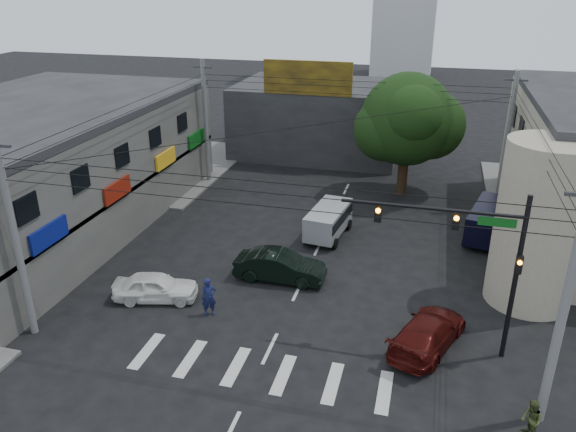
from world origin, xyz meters
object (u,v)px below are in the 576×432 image
at_px(utility_pole_near_right, 564,310).
at_px(dark_sedan, 280,266).
at_px(pedestrian_olive, 531,420).
at_px(navy_van, 489,223).
at_px(utility_pole_near_left, 15,239).
at_px(utility_pole_far_right, 506,142).
at_px(traffic_gantry, 475,248).
at_px(maroon_sedan, 428,332).
at_px(utility_pole_far_left, 206,123).
at_px(traffic_officer, 209,297).
at_px(white_compact, 156,287).
at_px(silver_minivan, 328,222).
at_px(street_tree, 407,120).

bearing_deg(utility_pole_near_right, dark_sedan, 147.97).
bearing_deg(pedestrian_olive, navy_van, 162.38).
xyz_separation_m(utility_pole_near_left, dark_sedan, (9.34, 7.29, -3.83)).
relative_size(utility_pole_far_right, dark_sedan, 1.95).
xyz_separation_m(traffic_gantry, maroon_sedan, (-1.39, -0.13, -4.11)).
bearing_deg(navy_van, utility_pole_near_left, 140.98).
height_order(utility_pole_near_left, utility_pole_far_left, same).
distance_m(dark_sedan, pedestrian_olive, 13.93).
bearing_deg(traffic_officer, pedestrian_olive, -49.66).
bearing_deg(maroon_sedan, utility_pole_far_left, -24.49).
bearing_deg(utility_pole_far_left, maroon_sedan, -45.33).
xyz_separation_m(utility_pole_near_right, utility_pole_far_right, (0.00, 20.50, 0.00)).
height_order(white_compact, maroon_sedan, maroon_sedan).
distance_m(utility_pole_near_right, traffic_officer, 14.79).
bearing_deg(utility_pole_near_left, utility_pole_near_right, 0.00).
height_order(white_compact, silver_minivan, silver_minivan).
relative_size(utility_pole_near_right, dark_sedan, 1.95).
xyz_separation_m(street_tree, utility_pole_far_left, (-14.50, -1.00, -0.87)).
xyz_separation_m(utility_pole_far_right, pedestrian_olive, (-0.50, -21.54, -3.83)).
relative_size(utility_pole_far_left, pedestrian_olive, 5.97).
distance_m(street_tree, pedestrian_olive, 23.79).
height_order(utility_pole_far_right, white_compact, utility_pole_far_right).
distance_m(utility_pole_far_left, dark_sedan, 16.62).
bearing_deg(utility_pole_far_left, utility_pole_near_left, -90.00).
height_order(utility_pole_near_left, utility_pole_near_right, same).
relative_size(utility_pole_near_left, white_compact, 2.12).
distance_m(traffic_gantry, white_compact, 14.92).
height_order(utility_pole_near_left, navy_van, utility_pole_near_left).
bearing_deg(utility_pole_far_left, dark_sedan, -54.72).
relative_size(maroon_sedan, silver_minivan, 1.20).
distance_m(utility_pole_far_left, navy_van, 21.06).
bearing_deg(utility_pole_near_left, silver_minivan, 50.66).
distance_m(street_tree, dark_sedan, 15.83).
distance_m(utility_pole_near_left, dark_sedan, 12.45).
distance_m(traffic_gantry, dark_sedan, 10.56).
relative_size(utility_pole_far_left, silver_minivan, 2.07).
distance_m(utility_pole_far_left, pedestrian_olive, 29.98).
relative_size(utility_pole_far_right, white_compact, 2.12).
bearing_deg(white_compact, navy_van, -68.81).
relative_size(utility_pole_near_left, utility_pole_near_right, 1.00).
distance_m(street_tree, utility_pole_near_right, 22.48).
bearing_deg(traffic_gantry, white_compact, 178.44).
xyz_separation_m(maroon_sedan, pedestrian_olive, (3.56, -4.41, 0.05)).
xyz_separation_m(utility_pole_near_right, dark_sedan, (-11.66, 7.29, -3.83)).
distance_m(utility_pole_near_left, utility_pole_far_right, 29.35).
bearing_deg(dark_sedan, pedestrian_olive, -127.26).
bearing_deg(utility_pole_far_right, traffic_gantry, -98.94).
bearing_deg(dark_sedan, traffic_gantry, -113.43).
bearing_deg(navy_van, street_tree, 55.71).
distance_m(utility_pole_near_left, silver_minivan, 17.35).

